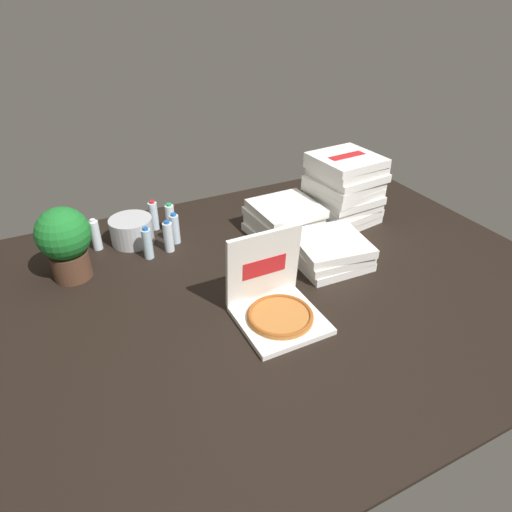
% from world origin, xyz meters
% --- Properties ---
extents(ground_plane, '(3.20, 2.40, 0.02)m').
position_xyz_m(ground_plane, '(0.00, 0.00, -0.01)').
color(ground_plane, black).
extents(open_pizza_box, '(0.39, 0.40, 0.42)m').
position_xyz_m(open_pizza_box, '(-0.09, -0.24, 0.09)').
color(open_pizza_box, white).
rests_on(open_pizza_box, ground_plane).
extents(pizza_stack_left_near, '(0.44, 0.44, 0.15)m').
position_xyz_m(pizza_stack_left_near, '(0.42, 0.05, 0.08)').
color(pizza_stack_left_near, white).
rests_on(pizza_stack_left_near, ground_plane).
extents(pizza_stack_right_far, '(0.43, 0.43, 0.20)m').
position_xyz_m(pizza_stack_right_far, '(0.36, 0.46, 0.10)').
color(pizza_stack_right_far, white).
rests_on(pizza_stack_right_far, ground_plane).
extents(pizza_stack_center_near, '(0.46, 0.45, 0.46)m').
position_xyz_m(pizza_stack_center_near, '(0.80, 0.45, 0.23)').
color(pizza_stack_center_near, white).
rests_on(pizza_stack_center_near, ground_plane).
extents(ice_bucket, '(0.26, 0.26, 0.16)m').
position_xyz_m(ice_bucket, '(-0.54, 0.79, 0.08)').
color(ice_bucket, '#B7BABF').
rests_on(ice_bucket, ground_plane).
extents(water_bottle_0, '(0.06, 0.06, 0.20)m').
position_xyz_m(water_bottle_0, '(-0.31, 0.67, 0.10)').
color(water_bottle_0, silver).
rests_on(water_bottle_0, ground_plane).
extents(water_bottle_1, '(0.06, 0.06, 0.20)m').
position_xyz_m(water_bottle_1, '(-0.37, 0.59, 0.10)').
color(water_bottle_1, white).
rests_on(water_bottle_1, ground_plane).
extents(water_bottle_2, '(0.06, 0.06, 0.20)m').
position_xyz_m(water_bottle_2, '(-0.50, 0.57, 0.10)').
color(water_bottle_2, silver).
rests_on(water_bottle_2, ground_plane).
extents(water_bottle_3, '(0.06, 0.06, 0.20)m').
position_xyz_m(water_bottle_3, '(-0.29, 0.81, 0.10)').
color(water_bottle_3, white).
rests_on(water_bottle_3, ground_plane).
extents(water_bottle_4, '(0.06, 0.06, 0.20)m').
position_xyz_m(water_bottle_4, '(-0.76, 0.81, 0.10)').
color(water_bottle_4, white).
rests_on(water_bottle_4, ground_plane).
extents(water_bottle_5, '(0.06, 0.06, 0.20)m').
position_xyz_m(water_bottle_5, '(-0.37, 0.90, 0.10)').
color(water_bottle_5, silver).
rests_on(water_bottle_5, ground_plane).
extents(potted_plant, '(0.29, 0.29, 0.42)m').
position_xyz_m(potted_plant, '(-0.93, 0.57, 0.23)').
color(potted_plant, '#513323').
rests_on(potted_plant, ground_plane).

